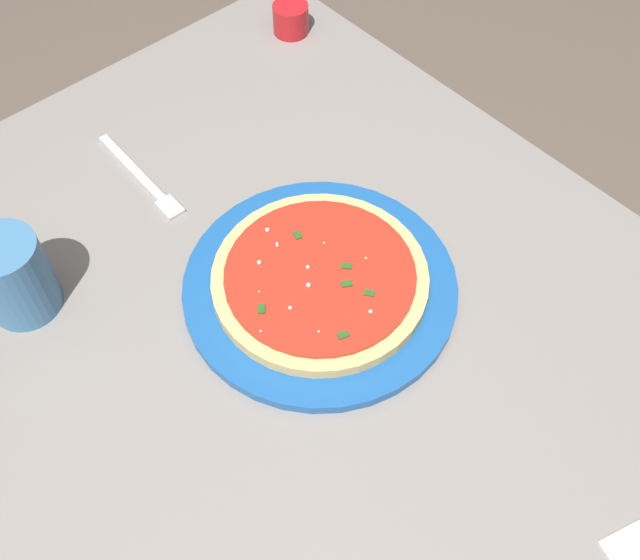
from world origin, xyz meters
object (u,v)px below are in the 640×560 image
Objects in this scene: pizza at (320,278)px; cup_small_sauce at (291,19)px; serving_plate at (320,286)px; fork at (144,180)px; cup_tall_drink at (14,277)px.

pizza is 0.50m from cup_small_sauce.
cup_small_sauce is at bearing -36.57° from serving_plate.
pizza is (-0.00, 0.00, 0.02)m from serving_plate.
fork is at bearing 11.22° from serving_plate.
cup_tall_drink is (0.22, 0.27, 0.03)m from pizza.
fork is (0.29, 0.06, -0.02)m from pizza.
serving_plate is at bearing 143.43° from cup_small_sauce.
cup_tall_drink is 0.60m from cup_small_sauce.
cup_tall_drink is (0.22, 0.27, 0.05)m from serving_plate.
fork is (-0.11, 0.35, -0.02)m from cup_small_sauce.
cup_tall_drink is 1.92× the size of cup_small_sauce.
pizza reaches higher than serving_plate.
cup_tall_drink is at bearing 108.64° from fork.
pizza is 1.37× the size of fork.
serving_plate is 1.75× the size of fork.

